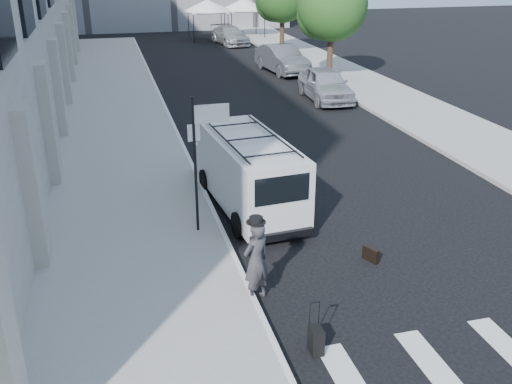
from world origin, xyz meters
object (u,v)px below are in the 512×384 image
suitcase (316,340)px  parked_car_a (325,84)px  briefcase (371,254)px  parked_car_b (282,59)px  businessman (256,262)px  cargo_van (247,171)px  parked_car_c (230,35)px

suitcase → parked_car_a: (7.13, 18.05, 0.52)m
briefcase → parked_car_a: size_ratio=0.09×
briefcase → parked_car_b: (4.68, 22.35, 0.64)m
businessman → parked_car_a: size_ratio=0.39×
cargo_van → businessman: bearing=-106.9°
parked_car_a → businessman: bearing=-112.2°
suitcase → parked_car_b: 26.17m
parked_car_a → parked_car_b: parked_car_b is taller
businessman → cargo_van: size_ratio=0.32×
cargo_van → parked_car_b: cargo_van is taller
businessman → suitcase: businessman is taller
suitcase → parked_car_a: 19.41m
briefcase → suitcase: (-2.43, -2.83, 0.10)m
cargo_van → parked_car_b: 19.69m
parked_car_b → parked_car_c: 11.87m
businessman → suitcase: 2.15m
briefcase → cargo_van: bearing=95.9°
parked_car_b → briefcase: bearing=-108.7°
cargo_van → suitcase: bearing=-98.3°
parked_car_b → parked_car_c: size_ratio=1.03×
briefcase → parked_car_b: size_ratio=0.09×
briefcase → parked_car_c: 34.44m
briefcase → parked_car_a: (4.70, 15.22, 0.62)m
briefcase → suitcase: 3.73m
suitcase → parked_car_b: parked_car_b is taller
briefcase → suitcase: suitcase is taller
parked_car_a → parked_car_c: bearing=95.4°
suitcase → parked_car_b: size_ratio=0.20×
suitcase → parked_car_c: parked_car_c is taller
parked_car_c → businessman: bearing=-109.0°
briefcase → suitcase: bearing=-152.8°
suitcase → parked_car_c: (6.49, 37.03, 0.43)m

